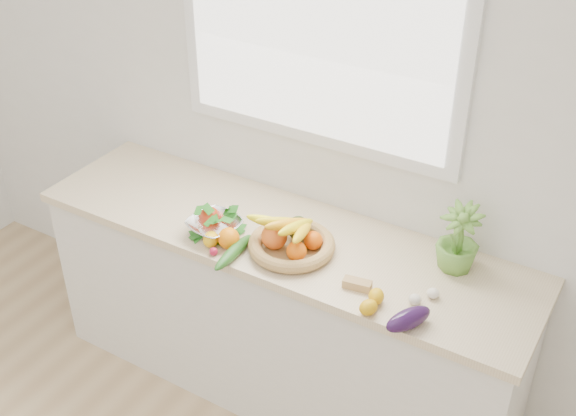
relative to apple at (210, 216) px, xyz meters
The scene contains 20 objects.
back_wall 0.65m from the apple, 54.78° to the left, with size 4.50×0.02×2.70m, color white.
counter_cabinet 0.60m from the apple, 20.74° to the left, with size 2.20×0.58×0.86m, color silver.
countertop 0.32m from the apple, 20.74° to the left, with size 2.24×0.62×0.04m, color beige.
window_frame 0.94m from the apple, 53.77° to the left, with size 1.30×0.03×1.10m, color white.
window_pane 0.93m from the apple, 52.34° to the left, with size 1.18×0.01×0.98m, color white.
orange_loose 0.19m from the apple, 29.69° to the right, with size 0.09×0.09×0.09m, color orange.
lemon_a 0.15m from the apple, 52.48° to the right, with size 0.06×0.08×0.06m, color yellow.
lemon_b 0.85m from the apple, 11.52° to the right, with size 0.06×0.07×0.06m, color #E1A20C.
lemon_c 0.84m from the apple, ahead, with size 0.06×0.07×0.06m, color #DBA00B.
apple is the anchor object (origin of this frame).
ginger 0.74m from the apple, ahead, with size 0.11×0.04×0.03m, color tan.
garlic_a 0.42m from the apple, ahead, with size 0.05×0.05×0.04m, color silver.
garlic_b 1.01m from the apple, ahead, with size 0.05×0.05×0.04m, color white.
garlic_c 0.96m from the apple, ahead, with size 0.05×0.05×0.04m, color silver.
eggplant 1.00m from the apple, ahead, with size 0.07×0.19×0.08m, color #270F38.
cucumber 0.26m from the apple, 32.64° to the right, with size 0.05×0.27×0.05m, color #285D1B.
radish 0.22m from the apple, 50.32° to the right, with size 0.04×0.04×0.04m, color #B81738.
potted_herb 1.05m from the apple, 14.37° to the left, with size 0.17×0.17×0.31m, color #5F9536.
fruit_basket 0.40m from the apple, ahead, with size 0.48×0.48×0.19m.
colander_with_spinach 0.08m from the apple, 39.30° to the right, with size 0.25×0.25×0.12m.
Camera 1 is at (1.33, -0.20, 2.66)m, focal length 45.00 mm.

